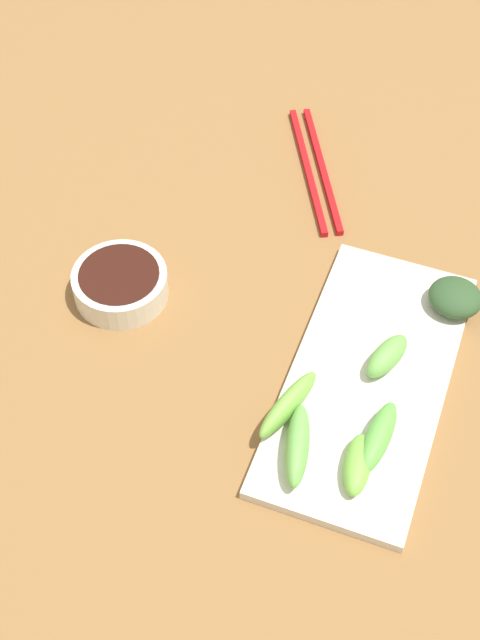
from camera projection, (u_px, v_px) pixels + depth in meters
tabletop at (257, 364)px, 0.96m from camera, size 2.10×2.10×0.02m
sauce_bowl at (120, 283)px, 0.99m from camera, size 0.11×0.11×0.03m
serving_plate at (368, 380)px, 0.93m from camera, size 0.16×0.34×0.01m
broccoli_leafy_0 at (455, 297)px, 0.97m from camera, size 0.07×0.07×0.03m
broccoli_stalk_1 at (378, 437)px, 0.86m from camera, size 0.03×0.09×0.03m
broccoli_stalk_2 at (387, 356)px, 0.92m from camera, size 0.05×0.07×0.03m
broccoli_stalk_3 at (288, 404)px, 0.89m from camera, size 0.05×0.10×0.03m
broccoli_stalk_4 at (297, 446)px, 0.86m from camera, size 0.04×0.09×0.03m
broccoli_stalk_5 at (357, 465)px, 0.85m from camera, size 0.04×0.07×0.02m
chopsticks at (315, 169)px, 1.13m from camera, size 0.13×0.22×0.01m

